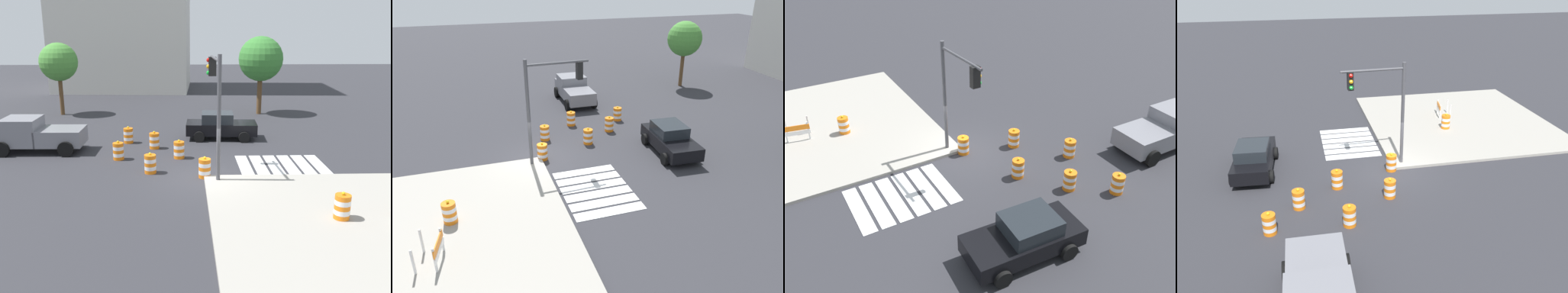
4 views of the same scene
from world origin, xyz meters
TOP-DOWN VIEW (x-y plane):
  - ground_plane at (0.00, 0.00)m, footprint 120.00×120.00m
  - sidewalk_corner at (6.00, -6.00)m, footprint 12.00×12.00m
  - crosswalk_stripes at (4.00, 1.80)m, footprint 4.35×3.20m
  - sports_car at (1.36, 7.18)m, footprint 4.40×2.34m
  - pickup_truck at (-9.25, 4.60)m, footprint 5.18×2.40m
  - traffic_barrel_near_corner at (-2.60, 5.03)m, footprint 0.56×0.56m
  - traffic_barrel_crosswalk_end at (-2.52, 0.80)m, footprint 0.56×0.56m
  - traffic_barrel_median_near at (-1.17, 3.13)m, footprint 0.56×0.56m
  - traffic_barrel_median_far at (-4.34, 2.99)m, footprint 0.56×0.56m
  - traffic_barrel_far_curb at (0.04, 0.10)m, footprint 0.56×0.56m
  - traffic_barrel_lane_center at (-4.23, 6.27)m, footprint 0.56×0.56m
  - traffic_barrel_on_sidewalk at (4.68, -4.71)m, footprint 0.56×0.56m
  - construction_barricade at (6.95, -5.21)m, footprint 1.36×0.99m
  - traffic_light_pole at (0.54, 0.54)m, footprint 0.50×3.29m
  - street_tree_streetside_mid at (-10.48, 14.93)m, footprint 2.92×2.92m

SIDE VIEW (x-z plane):
  - ground_plane at x=0.00m, z-range 0.00..0.00m
  - crosswalk_stripes at x=4.00m, z-range 0.00..0.02m
  - sidewalk_corner at x=6.00m, z-range 0.00..0.15m
  - traffic_barrel_near_corner at x=-2.60m, z-range -0.06..0.96m
  - traffic_barrel_crosswalk_end at x=-2.52m, z-range -0.06..0.96m
  - traffic_barrel_median_near at x=-1.17m, z-range -0.06..0.96m
  - traffic_barrel_median_far at x=-4.34m, z-range -0.06..0.96m
  - traffic_barrel_far_curb at x=0.04m, z-range -0.06..0.96m
  - traffic_barrel_lane_center at x=-4.23m, z-range -0.06..0.96m
  - traffic_barrel_on_sidewalk at x=4.68m, z-range 0.09..1.11m
  - construction_barricade at x=6.95m, z-range 0.22..1.22m
  - sports_car at x=1.36m, z-range 0.00..1.63m
  - pickup_truck at x=-9.25m, z-range 0.01..1.93m
  - traffic_light_pole at x=0.54m, z-range 1.16..6.66m
  - street_tree_streetside_mid at x=-10.48m, z-range 1.29..6.86m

